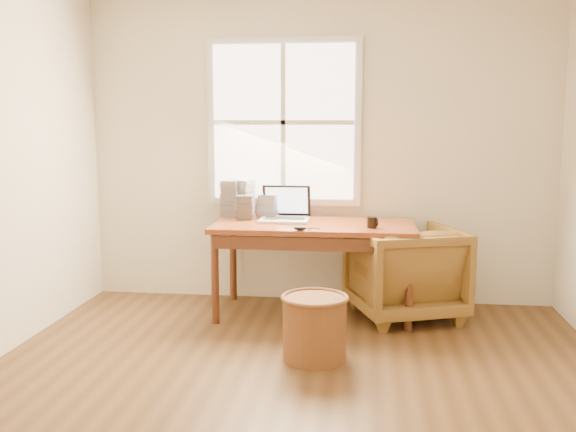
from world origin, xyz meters
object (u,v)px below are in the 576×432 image
at_px(desk, 314,226).
at_px(cd_stack_a, 243,198).
at_px(coffee_mug, 372,222).
at_px(armchair, 405,272).
at_px(wicker_stool, 315,329).
at_px(laptop, 284,204).

xyz_separation_m(desk, cd_stack_a, (-0.64, 0.34, 0.17)).
distance_m(desk, coffee_mug, 0.49).
bearing_deg(coffee_mug, armchair, 40.41).
distance_m(armchair, wicker_stool, 1.21).
bearing_deg(cd_stack_a, desk, -28.12).
relative_size(wicker_stool, cd_stack_a, 1.37).
distance_m(wicker_stool, cd_stack_a, 1.69).
bearing_deg(desk, wicker_stool, -85.05).
height_order(desk, wicker_stool, desk).
bearing_deg(laptop, cd_stack_a, 142.99).
height_order(coffee_mug, cd_stack_a, cd_stack_a).
relative_size(desk, coffee_mug, 18.73).
bearing_deg(cd_stack_a, laptop, -37.38).
distance_m(wicker_stool, laptop, 1.31).
relative_size(armchair, cd_stack_a, 2.66).
xyz_separation_m(armchair, laptop, (-0.98, 0.04, 0.53)).
height_order(armchair, wicker_stool, armchair).
bearing_deg(laptop, coffee_mug, -16.26).
xyz_separation_m(desk, laptop, (-0.25, 0.04, 0.17)).
relative_size(armchair, wicker_stool, 1.95).
bearing_deg(armchair, laptop, -22.49).
xyz_separation_m(wicker_stool, cd_stack_a, (-0.73, 1.36, 0.69)).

